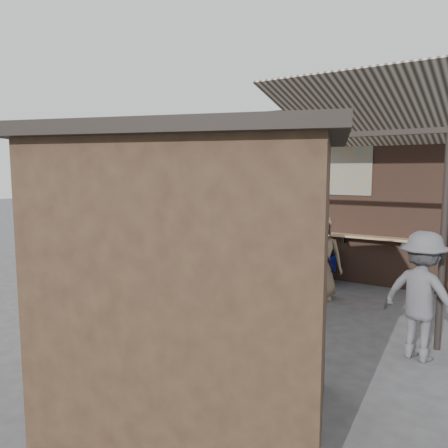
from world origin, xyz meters
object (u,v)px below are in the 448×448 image
diner_left (151,233)px  diner_right (137,229)px  scooter_stool_1 (172,249)px  scooter_stool_5 (238,257)px  scooter_stool_0 (157,248)px  scooter_stool_9 (324,267)px  shopper_grey (422,296)px  shelf_box (249,222)px  scooter_stool_6 (257,258)px  scooter_stool_7 (278,260)px  market_stall (194,283)px  scooter_stool_3 (206,253)px  scooter_stool_2 (187,249)px  scooter_stool_8 (300,264)px  scooter_stool_4 (222,256)px  shopper_navy (304,267)px  shopper_tan (321,257)px

diner_left → diner_right: 0.51m
scooter_stool_1 → scooter_stool_5: size_ratio=0.95×
scooter_stool_0 → scooter_stool_9: bearing=0.6°
scooter_stool_0 → diner_right: diner_right is taller
diner_right → shopper_grey: bearing=-23.6°
scooter_stool_5 → diner_right: bearing=-171.8°
shelf_box → diner_left: diner_left is taller
scooter_stool_1 → scooter_stool_6: (2.80, -0.05, 0.06)m
scooter_stool_7 → market_stall: bearing=-71.0°
scooter_stool_3 → scooter_stool_5: (1.03, -0.02, 0.01)m
scooter_stool_2 → diner_left: size_ratio=0.58×
scooter_stool_8 → scooter_stool_0: bearing=-179.4°
scooter_stool_4 → scooter_stool_6: 1.11m
scooter_stool_4 → scooter_stool_8: scooter_stool_8 is taller
scooter_stool_8 → shelf_box: bearing=169.8°
diner_right → market_stall: market_stall is taller
scooter_stool_4 → shopper_navy: size_ratio=0.40×
scooter_stool_8 → scooter_stool_9: 0.58m
scooter_stool_1 → shopper_grey: 7.72m
scooter_stool_8 → diner_left: size_ratio=0.54×
shopper_grey → shopper_navy: bearing=-3.2°
diner_right → shopper_tan: 5.77m
scooter_stool_7 → shopper_navy: bearing=-54.0°
scooter_stool_8 → shopper_grey: (3.13, -3.09, 0.48)m
scooter_stool_1 → scooter_stool_6: size_ratio=0.86×
scooter_stool_8 → shopper_tan: shopper_tan is taller
scooter_stool_9 → diner_left: (-5.29, -0.02, 0.37)m
scooter_stool_0 → scooter_stool_8: size_ratio=0.88×
diner_left → shopper_grey: size_ratio=0.87×
scooter_stool_0 → scooter_stool_7: size_ratio=0.82×
scooter_stool_3 → scooter_stool_4: size_ratio=1.06×
shopper_grey → shopper_tan: size_ratio=1.03×
shelf_box → scooter_stool_9: bearing=-7.3°
shelf_box → scooter_stool_9: 2.33m
scooter_stool_3 → scooter_stool_6: size_ratio=0.89×
scooter_stool_7 → shopper_navy: shopper_navy is taller
shelf_box → scooter_stool_2: bearing=-169.9°
scooter_stool_2 → scooter_stool_5: (1.66, -0.02, -0.05)m
scooter_stool_1 → scooter_stool_9: (4.50, 0.00, 0.04)m
scooter_stool_2 → scooter_stool_5: scooter_stool_2 is taller
scooter_stool_4 → diner_left: 2.51m
scooter_stool_1 → diner_left: (-0.78, -0.02, 0.41)m
scooter_stool_1 → scooter_stool_2: bearing=-4.0°
scooter_stool_5 → diner_left: (-3.01, 0.03, 0.39)m
shopper_tan → market_stall: size_ratio=0.60×
shelf_box → diner_right: 3.33m
scooter_stool_1 → scooter_stool_9: scooter_stool_9 is taller
shelf_box → scooter_stool_5: (-0.12, -0.33, -0.88)m
scooter_stool_5 → scooter_stool_9: size_ratio=0.94×
shelf_box → shopper_tan: bearing=-29.8°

